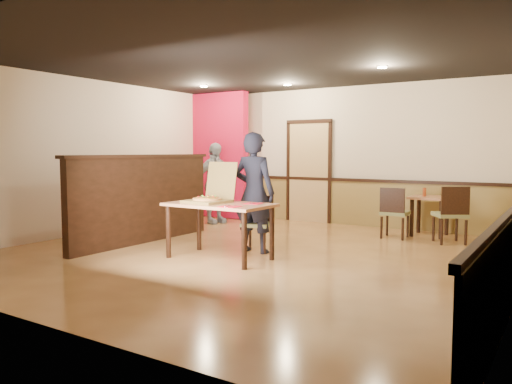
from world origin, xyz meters
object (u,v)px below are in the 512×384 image
(diner, at_px, (254,193))
(main_table, at_px, (219,211))
(passerby, at_px, (215,183))
(side_table, at_px, (430,206))
(pizza_box, at_px, (210,197))
(side_chair_right, at_px, (452,212))
(condiment, at_px, (424,192))
(diner_chair, at_px, (258,221))
(side_chair_left, at_px, (394,211))

(diner, bearing_deg, main_table, 72.82)
(main_table, bearing_deg, passerby, 128.99)
(side_table, xyz_separation_m, pizza_box, (-2.18, -3.52, 0.32))
(main_table, relative_size, pizza_box, 2.21)
(pizza_box, bearing_deg, diner, 66.22)
(main_table, height_order, side_chair_right, side_chair_right)
(main_table, bearing_deg, side_chair_right, 50.21)
(main_table, bearing_deg, condiment, 62.16)
(side_chair_right, xyz_separation_m, pizza_box, (-2.67, -2.91, 0.34))
(side_table, relative_size, pizza_box, 1.05)
(diner_chair, relative_size, side_table, 1.18)
(diner_chair, height_order, pizza_box, pizza_box)
(side_chair_left, distance_m, pizza_box, 3.40)
(side_table, relative_size, diner, 0.39)
(passerby, relative_size, pizza_box, 2.52)
(side_chair_left, relative_size, side_table, 1.26)
(side_chair_left, xyz_separation_m, side_chair_right, (0.93, 0.01, 0.03))
(main_table, distance_m, diner, 0.70)
(diner, bearing_deg, side_table, -126.17)
(passerby, bearing_deg, condiment, -60.11)
(diner, height_order, condiment, diner)
(diner_chair, bearing_deg, side_chair_right, 28.30)
(side_chair_right, distance_m, diner, 3.28)
(diner, distance_m, pizza_box, 0.72)
(side_chair_left, xyz_separation_m, pizza_box, (-1.74, -2.90, 0.37))
(diner_chair, bearing_deg, side_chair_left, 42.42)
(side_chair_left, xyz_separation_m, passerby, (-3.71, -0.19, 0.35))
(side_table, bearing_deg, diner, -122.70)
(diner_chair, height_order, diner, diner)
(side_chair_left, relative_size, side_chair_right, 0.94)
(main_table, height_order, diner, diner)
(pizza_box, bearing_deg, side_chair_left, 63.02)
(diner_chair, distance_m, side_table, 3.32)
(diner, bearing_deg, pizza_box, 58.84)
(pizza_box, height_order, condiment, pizza_box)
(side_chair_left, bearing_deg, pizza_box, 56.69)
(side_chair_right, xyz_separation_m, passerby, (-4.65, -0.19, 0.32))
(passerby, bearing_deg, diner, -113.07)
(diner, relative_size, pizza_box, 2.68)
(side_chair_left, bearing_deg, diner, 55.82)
(side_chair_left, height_order, diner, diner)
(diner_chair, xyz_separation_m, side_chair_right, (2.35, 2.13, 0.06))
(main_table, bearing_deg, diner, 77.01)
(side_chair_left, distance_m, side_table, 0.76)
(side_chair_left, bearing_deg, side_table, -128.43)
(main_table, relative_size, condiment, 9.67)
(side_chair_left, bearing_deg, diner_chair, 53.91)
(main_table, bearing_deg, side_table, 61.08)
(side_chair_right, relative_size, diner, 0.53)
(main_table, xyz_separation_m, pizza_box, (-0.18, 0.01, 0.18))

